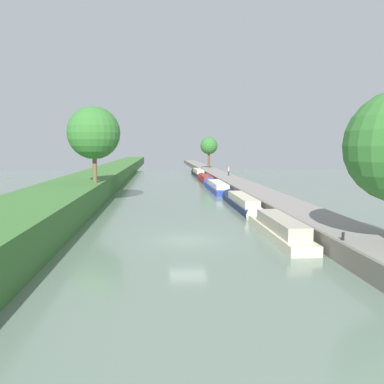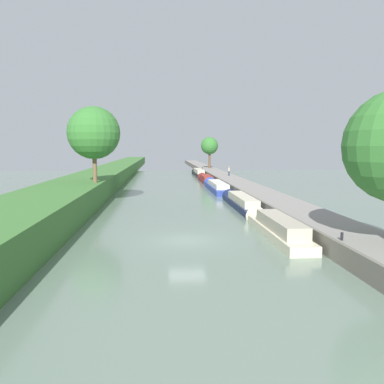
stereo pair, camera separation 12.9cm
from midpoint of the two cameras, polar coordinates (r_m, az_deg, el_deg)
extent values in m
plane|color=slate|center=(26.86, -0.60, -7.11)|extent=(160.00, 160.00, 0.00)
cube|color=#3D7033|center=(28.22, -24.50, -4.43)|extent=(6.67, 260.00, 2.51)
cube|color=gray|center=(29.21, 19.70, -5.23)|extent=(4.06, 260.00, 1.14)
cube|color=#6B665B|center=(28.39, 15.72, -5.37)|extent=(0.25, 260.00, 1.19)
cube|color=beige|center=(28.54, 12.63, -5.81)|extent=(1.91, 10.77, 0.63)
cube|color=#B2A893|center=(27.88, 12.99, -4.54)|extent=(1.56, 7.54, 0.87)
cone|color=beige|center=(34.16, 9.68, -3.71)|extent=(1.81, 1.14, 1.81)
cube|color=#141E42|center=(41.40, 7.33, -1.87)|extent=(1.83, 12.73, 0.62)
cube|color=beige|center=(40.69, 7.53, -1.04)|extent=(1.50, 8.91, 0.77)
cone|color=#141E42|center=(48.12, 5.64, -0.67)|extent=(1.74, 1.10, 1.74)
cube|color=#283D93|center=(57.09, 3.76, 0.54)|extent=(2.15, 14.07, 0.73)
cube|color=silver|center=(56.33, 3.87, 1.16)|extent=(1.76, 9.85, 0.65)
cone|color=#283D93|center=(64.67, 2.78, 1.25)|extent=(2.04, 1.29, 2.04)
cube|color=maroon|center=(71.71, 2.11, 1.73)|extent=(1.94, 11.87, 0.60)
cube|color=maroon|center=(71.07, 2.16, 2.19)|extent=(1.59, 8.31, 0.65)
cone|color=maroon|center=(78.17, 1.55, 2.13)|extent=(1.85, 1.17, 1.85)
cube|color=black|center=(87.80, 1.01, 2.65)|extent=(1.87, 14.59, 0.70)
cube|color=beige|center=(87.03, 1.05, 3.12)|extent=(1.53, 10.22, 0.82)
cone|color=black|center=(95.61, 0.55, 2.97)|extent=(1.78, 1.12, 1.78)
cylinder|color=brown|center=(98.18, 2.61, 4.81)|extent=(0.56, 0.56, 4.42)
sphere|color=#33702D|center=(98.13, 2.62, 6.80)|extent=(4.31, 4.31, 4.31)
cylinder|color=brown|center=(43.84, -13.98, 3.86)|extent=(0.46, 0.46, 3.83)
sphere|color=#33702D|center=(43.83, -14.11, 8.40)|extent=(5.68, 5.68, 5.68)
cylinder|color=#282D42|center=(72.16, 5.49, 2.73)|extent=(0.26, 0.26, 0.82)
cylinder|color=tan|center=(72.12, 5.50, 3.30)|extent=(0.34, 0.34, 0.62)
sphere|color=tan|center=(72.10, 5.50, 3.63)|extent=(0.22, 0.22, 0.22)
cylinder|color=black|center=(23.59, 21.26, -6.08)|extent=(0.16, 0.16, 0.45)
cylinder|color=black|center=(95.41, 1.57, 3.58)|extent=(0.16, 0.16, 0.45)
camera|label=1|loc=(0.06, -89.92, 0.01)|focal=36.40mm
camera|label=2|loc=(0.06, 90.08, -0.01)|focal=36.40mm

